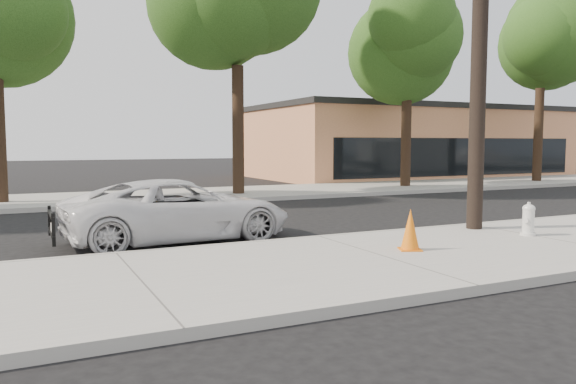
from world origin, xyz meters
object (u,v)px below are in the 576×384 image
object	(u,v)px
fire_hydrant	(528,220)
traffic_cone	(410,230)
police_cruiser	(179,210)
utility_pole	(480,19)

from	to	relation	value
fire_hydrant	traffic_cone	xyz separation A→B (m)	(-3.18, -0.22, 0.04)
police_cruiser	traffic_cone	world-z (taller)	police_cruiser
traffic_cone	fire_hydrant	bearing A→B (deg)	3.92
police_cruiser	fire_hydrant	xyz separation A→B (m)	(6.41, -3.25, -0.19)
police_cruiser	traffic_cone	distance (m)	4.75
police_cruiser	traffic_cone	xyz separation A→B (m)	(3.24, -3.47, -0.14)
utility_pole	fire_hydrant	bearing A→B (deg)	-75.07
utility_pole	police_cruiser	xyz separation A→B (m)	(-6.10, 2.07, -4.05)
police_cruiser	traffic_cone	bearing A→B (deg)	-141.23
utility_pole	traffic_cone	distance (m)	5.27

